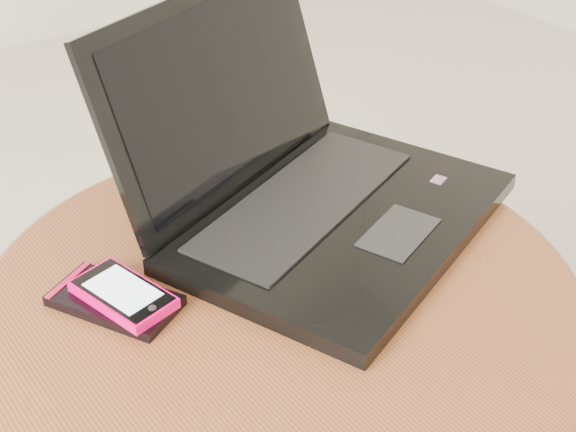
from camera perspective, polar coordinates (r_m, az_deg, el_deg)
table at (r=0.91m, az=-0.49°, el=-9.94°), size 0.62×0.62×0.49m
laptop at (r=0.92m, az=1.32°, el=2.29°), size 0.46×0.44×0.23m
phone_black at (r=0.83m, az=-11.76°, el=-5.67°), size 0.11×0.14×0.01m
phone_pink at (r=0.82m, az=-11.20°, el=-5.26°), size 0.08×0.11×0.01m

